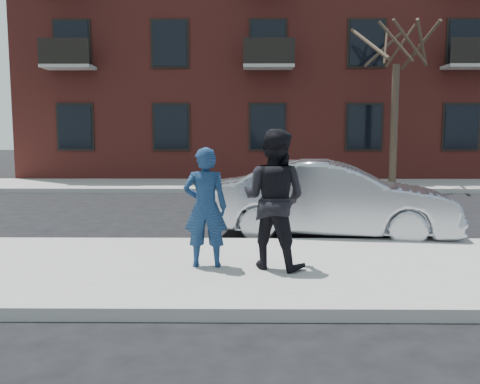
{
  "coord_description": "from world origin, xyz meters",
  "views": [
    {
      "loc": [
        -0.78,
        -7.16,
        2.01
      ],
      "look_at": [
        -0.86,
        0.4,
        1.11
      ],
      "focal_mm": 38.0,
      "sensor_mm": 36.0,
      "label": 1
    }
  ],
  "objects_px": {
    "street_tree": "(398,30)",
    "silver_sedan": "(333,200)",
    "man_peacoat": "(274,199)",
    "man_hoodie": "(205,207)"
  },
  "relations": [
    {
      "from": "street_tree",
      "to": "man_hoodie",
      "type": "height_order",
      "value": "street_tree"
    },
    {
      "from": "silver_sedan",
      "to": "man_peacoat",
      "type": "xyz_separation_m",
      "value": [
        -1.27,
        -2.65,
        0.37
      ]
    },
    {
      "from": "street_tree",
      "to": "man_peacoat",
      "type": "distance_m",
      "value": 13.1
    },
    {
      "from": "man_hoodie",
      "to": "silver_sedan",
      "type": "bearing_deg",
      "value": -129.85
    },
    {
      "from": "man_peacoat",
      "to": "street_tree",
      "type": "bearing_deg",
      "value": -87.43
    },
    {
      "from": "street_tree",
      "to": "man_hoodie",
      "type": "bearing_deg",
      "value": -117.31
    },
    {
      "from": "silver_sedan",
      "to": "street_tree",
      "type": "bearing_deg",
      "value": -13.5
    },
    {
      "from": "man_peacoat",
      "to": "man_hoodie",
      "type": "bearing_deg",
      "value": 23.47
    },
    {
      "from": "street_tree",
      "to": "silver_sedan",
      "type": "xyz_separation_m",
      "value": [
        -3.61,
        -8.67,
        -4.79
      ]
    },
    {
      "from": "man_peacoat",
      "to": "silver_sedan",
      "type": "bearing_deg",
      "value": -89.73
    }
  ]
}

